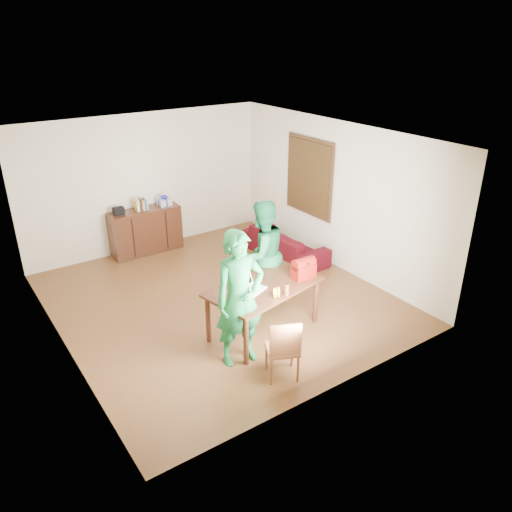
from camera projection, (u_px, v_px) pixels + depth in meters
room at (213, 224)px, 7.91m from camera, size 5.20×5.70×2.90m
table at (264, 291)px, 7.19m from camera, size 1.80×1.23×0.77m
chair at (282, 359)px, 6.41m from camera, size 0.52×0.51×0.88m
person_near at (240, 299)px, 6.46m from camera, size 0.74×0.53×1.89m
person_far at (262, 254)px, 7.86m from camera, size 0.89×0.71×1.77m
laptop at (253, 288)px, 7.00m from camera, size 0.43×0.37×0.26m
bananas at (276, 295)px, 6.83m from camera, size 0.17×0.12×0.06m
bottle at (287, 289)px, 6.86m from camera, size 0.08×0.08×0.19m
red_bag at (303, 270)px, 7.33m from camera, size 0.35×0.21×0.25m
sofa at (285, 244)px, 9.79m from camera, size 0.83×1.89×0.54m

